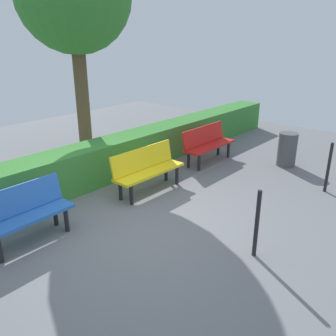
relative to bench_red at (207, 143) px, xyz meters
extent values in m
plane|color=slate|center=(3.32, 0.98, -0.48)|extent=(16.37, 16.37, 0.00)
cube|color=red|center=(0.00, 0.07, -0.07)|extent=(1.55, 0.43, 0.05)
cube|color=red|center=(0.00, -0.12, 0.17)|extent=(1.55, 0.13, 0.42)
cylinder|color=black|center=(-0.63, 0.22, -0.29)|extent=(0.07, 0.07, 0.39)
cylinder|color=black|center=(-0.63, -0.08, -0.29)|extent=(0.07, 0.07, 0.39)
cylinder|color=black|center=(0.62, 0.23, -0.29)|extent=(0.07, 0.07, 0.39)
cylinder|color=black|center=(0.63, -0.07, -0.29)|extent=(0.07, 0.07, 0.39)
cube|color=yellow|center=(2.18, 0.19, -0.07)|extent=(1.58, 0.44, 0.05)
cube|color=yellow|center=(2.18, 0.00, 0.17)|extent=(1.57, 0.14, 0.42)
cylinder|color=black|center=(1.55, 0.34, -0.29)|extent=(0.07, 0.07, 0.39)
cylinder|color=black|center=(1.54, 0.04, -0.29)|extent=(0.07, 0.07, 0.39)
cylinder|color=black|center=(2.82, 0.33, -0.29)|extent=(0.07, 0.07, 0.39)
cylinder|color=black|center=(2.82, 0.03, -0.29)|extent=(0.07, 0.07, 0.39)
cube|color=blue|center=(4.67, 0.11, -0.07)|extent=(1.38, 0.45, 0.05)
cube|color=blue|center=(4.68, -0.08, 0.17)|extent=(1.37, 0.16, 0.42)
cylinder|color=black|center=(4.13, 0.24, -0.29)|extent=(0.07, 0.07, 0.39)
cylinder|color=black|center=(4.14, -0.05, -0.29)|extent=(0.07, 0.07, 0.39)
cylinder|color=black|center=(5.20, 0.27, -0.29)|extent=(0.07, 0.07, 0.39)
cube|color=#387F33|center=(2.29, -1.03, -0.07)|extent=(12.37, 0.72, 0.82)
cylinder|color=brown|center=(1.67, -2.54, 1.00)|extent=(0.32, 0.32, 2.97)
cylinder|color=black|center=(-0.10, 2.79, 0.02)|extent=(0.06, 0.06, 1.00)
cylinder|color=black|center=(2.78, 2.79, 0.02)|extent=(0.06, 0.06, 1.00)
cylinder|color=#4C4C51|center=(-1.01, 1.57, -0.09)|extent=(0.43, 0.43, 0.79)
camera|label=1|loc=(6.79, 4.67, 2.44)|focal=37.99mm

